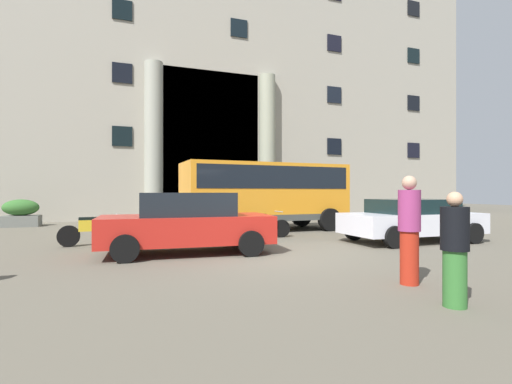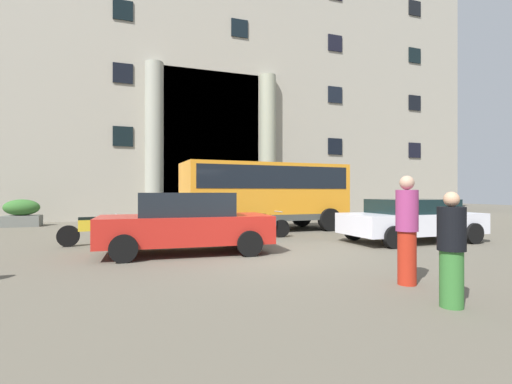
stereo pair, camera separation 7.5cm
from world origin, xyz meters
The scene contains 12 objects.
ground_plane centered at (0.00, 0.00, -0.06)m, with size 80.00×64.00×0.12m, color #5D574A.
office_building_facade centered at (0.01, 17.48, 10.32)m, with size 41.19×9.75×20.66m.
orange_minibus centered at (2.05, 5.50, 1.59)m, with size 6.57×2.74×2.66m.
bus_stop_sign centered at (6.55, 7.63, 1.48)m, with size 0.44×0.08×2.38m.
hedge_planter_entrance_right centered at (-7.57, 10.86, 0.59)m, with size 1.53×0.96×1.21m.
hedge_planter_far_west centered at (-0.01, 10.57, 0.77)m, with size 1.82×0.84×1.59m.
parked_coupe_end centered at (5.06, 0.80, 0.69)m, with size 4.27×2.15×1.32m.
parked_compact_extra centered at (-1.84, 1.03, 0.77)m, with size 4.29×2.26×1.52m.
motorcycle_near_kerb centered at (1.00, 3.15, 0.46)m, with size 2.02×0.55×0.89m.
motorcycle_far_end centered at (-4.13, 3.30, 0.46)m, with size 1.99×0.55×0.89m.
pedestrian_child_trailing centered at (0.79, -4.61, 0.77)m, with size 0.36×0.36×1.54m.
pedestrian_woman_with_bag centered at (1.11, -3.43, 0.92)m, with size 0.36×0.36×1.81m.
Camera 1 is at (-3.43, -8.39, 1.54)m, focal length 26.21 mm.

